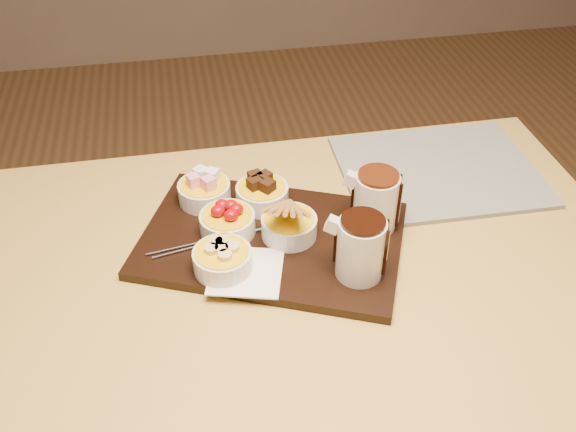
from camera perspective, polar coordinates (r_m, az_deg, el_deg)
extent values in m
cube|color=#BB9A45|center=(1.14, 1.31, -4.99)|extent=(1.20, 0.80, 0.04)
cylinder|color=#BB9A45|center=(1.67, -20.09, -8.38)|extent=(0.06, 0.06, 0.71)
cylinder|color=#BB9A45|center=(1.78, 16.11, -3.77)|extent=(0.06, 0.06, 0.71)
cube|color=black|center=(1.16, -1.46, -2.13)|extent=(0.54, 0.46, 0.02)
cube|color=white|center=(1.09, -3.75, -4.95)|extent=(0.15, 0.15, 0.00)
cylinder|color=silver|center=(1.23, -7.44, 2.10)|extent=(0.10, 0.10, 0.04)
cylinder|color=silver|center=(1.22, -2.31, 1.85)|extent=(0.10, 0.10, 0.04)
cylinder|color=silver|center=(1.16, -5.40, -0.67)|extent=(0.10, 0.10, 0.04)
cylinder|color=silver|center=(1.14, 0.10, -0.97)|extent=(0.10, 0.10, 0.04)
cylinder|color=silver|center=(1.08, -5.83, -3.95)|extent=(0.10, 0.10, 0.04)
cylinder|color=silver|center=(1.05, 6.47, -2.91)|extent=(0.10, 0.10, 0.11)
cylinder|color=silver|center=(1.15, 7.81, 1.25)|extent=(0.10, 0.10, 0.11)
cube|color=beige|center=(1.37, 13.20, 3.94)|extent=(0.40, 0.32, 0.01)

